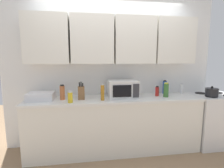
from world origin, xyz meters
The scene contains 14 objects.
wall_back_with_cabinets centered at (0.00, -0.07, 1.58)m, with size 3.66×0.38×2.60m.
counter_run centered at (0.00, -0.30, 0.45)m, with size 2.79×0.63×0.90m.
stove_range centered at (1.78, -0.32, 0.45)m, with size 0.76×0.64×0.91m.
kettle centered at (1.61, -0.46, 0.98)m, with size 0.20×0.20×0.17m.
microwave centered at (0.13, -0.29, 1.04)m, with size 0.48×0.37×0.28m.
dish_rack centered at (-1.14, -0.30, 0.96)m, with size 0.38×0.30×0.12m, color silver.
knife_block centered at (-0.53, -0.32, 1.00)m, with size 0.10×0.12×0.28m.
bottle_spice_jar centered at (-0.82, -0.31, 1.01)m, with size 0.08×0.08×0.23m.
bottle_amber_vinegar centered at (-0.21, -0.44, 1.02)m, with size 0.06×0.06×0.26m.
bottle_blue_cleaner centered at (0.95, -0.09, 1.02)m, with size 0.07×0.07×0.24m.
bottle_white_jar centered at (1.27, -0.12, 0.99)m, with size 0.06×0.06×0.18m.
bottle_yellow_mustard centered at (-0.69, -0.51, 0.98)m, with size 0.07×0.07×0.17m.
bottle_red_sauce centered at (0.74, -0.26, 0.98)m, with size 0.06×0.06×0.17m.
bottle_green_oil centered at (0.85, -0.36, 1.02)m, with size 0.08×0.08×0.24m.
Camera 1 is at (-0.43, -2.96, 1.53)m, focal length 27.16 mm.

